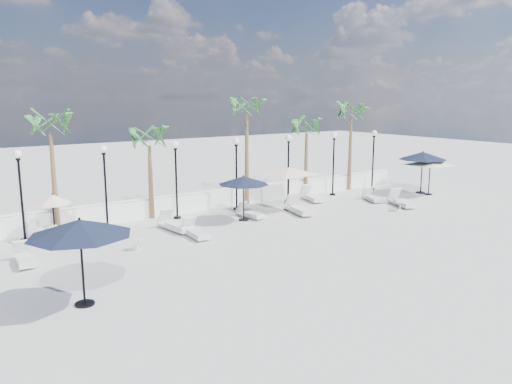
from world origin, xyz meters
TOP-DOWN VIEW (x-y plane):
  - ground at (0.00, 0.00)m, footprint 100.00×100.00m
  - balustrade at (0.00, 7.50)m, footprint 26.00×0.30m
  - lamppost_0 at (-10.50, 6.50)m, footprint 0.36×0.36m
  - lamppost_1 at (-7.00, 6.50)m, footprint 0.36×0.36m
  - lamppost_2 at (-3.50, 6.50)m, footprint 0.36×0.36m
  - lamppost_3 at (0.00, 6.50)m, footprint 0.36×0.36m
  - lamppost_4 at (3.50, 6.50)m, footprint 0.36×0.36m
  - lamppost_5 at (7.00, 6.50)m, footprint 0.36×0.36m
  - lamppost_6 at (10.50, 6.50)m, footprint 0.36×0.36m
  - palm_0 at (-9.00, 7.30)m, footprint 2.60×2.60m
  - palm_1 at (-4.50, 7.30)m, footprint 2.60×2.60m
  - palm_2 at (1.20, 7.30)m, footprint 2.60×2.60m
  - palm_3 at (5.50, 7.30)m, footprint 2.60×2.60m
  - palm_4 at (9.20, 7.30)m, footprint 2.60×2.60m
  - lounger_0 at (-11.09, 3.35)m, footprint 0.65×1.80m
  - lounger_1 at (-4.59, 4.43)m, footprint 0.93×2.21m
  - lounger_2 at (-0.45, 4.55)m, footprint 0.73×1.77m
  - lounger_3 at (-4.36, 2.95)m, footprint 0.71×1.86m
  - lounger_4 at (4.78, 5.91)m, footprint 1.16×2.15m
  - lounger_5 at (7.61, 3.84)m, footprint 1.16×1.80m
  - lounger_6 at (2.10, 3.81)m, footprint 1.14×2.26m
  - lounger_7 at (7.92, 1.99)m, footprint 1.41×2.26m
  - side_table_0 at (-9.56, 6.20)m, footprint 0.59×0.59m
  - side_table_1 at (-7.08, 2.64)m, footprint 0.45×0.45m
  - side_table_2 at (6.92, 1.28)m, footprint 0.50×0.50m
  - parasol_navy_left at (-10.36, -1.52)m, footprint 2.95×2.95m
  - parasol_navy_mid at (-1.01, 4.28)m, footprint 2.50×2.50m
  - parasol_navy_right at (12.00, 3.83)m, footprint 2.97×2.97m
  - parasol_cream_sq_a at (2.23, 4.86)m, footprint 5.00×5.00m
  - parasol_cream_sq_b at (12.00, 3.25)m, footprint 4.67×4.67m
  - parasol_cream_small at (-9.37, 6.20)m, footprint 1.60×1.60m

SIDE VIEW (x-z plane):
  - ground at x=0.00m, z-range 0.00..0.00m
  - lounger_2 at x=-0.45m, z-range -0.11..0.54m
  - lounger_5 at x=7.61m, z-range -0.11..0.54m
  - lounger_0 at x=-11.09m, z-range -0.11..0.56m
  - lounger_3 at x=-4.36m, z-range -0.11..0.57m
  - lounger_4 at x=4.78m, z-range -0.13..0.64m
  - side_table_1 at x=-7.08m, z-range 0.05..0.49m
  - lounger_1 at x=-4.59m, z-range -0.13..0.67m
  - lounger_7 at x=7.92m, z-range -0.13..0.68m
  - lounger_6 at x=2.10m, z-range -0.13..0.68m
  - side_table_2 at x=6.92m, z-range 0.05..0.54m
  - side_table_0 at x=-9.56m, z-range 0.06..0.63m
  - balustrade at x=0.00m, z-range -0.04..0.97m
  - parasol_cream_small at x=-9.37m, z-range 0.70..2.66m
  - parasol_navy_mid at x=-1.01m, z-range 0.85..3.09m
  - parasol_cream_sq_b at x=12.00m, z-range 0.99..3.33m
  - parasol_cream_sq_a at x=2.23m, z-range 1.04..3.50m
  - parasol_navy_left at x=-10.36m, z-range 0.99..3.60m
  - parasol_navy_right at x=12.00m, z-range 1.01..3.67m
  - lamppost_0 at x=-10.50m, z-range 0.57..4.41m
  - lamppost_1 at x=-7.00m, z-range 0.57..4.41m
  - lamppost_2 at x=-3.50m, z-range 0.57..4.41m
  - lamppost_3 at x=0.00m, z-range 0.57..4.41m
  - lamppost_4 at x=3.50m, z-range 0.57..4.41m
  - lamppost_5 at x=7.00m, z-range 0.57..4.41m
  - lamppost_6 at x=10.50m, z-range 0.57..4.41m
  - palm_1 at x=-4.50m, z-range 1.40..6.10m
  - palm_3 at x=5.50m, z-range 1.50..6.40m
  - palm_0 at x=-9.00m, z-range 1.78..7.28m
  - palm_4 at x=9.20m, z-range 1.88..7.58m
  - palm_2 at x=1.20m, z-range 2.07..8.17m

